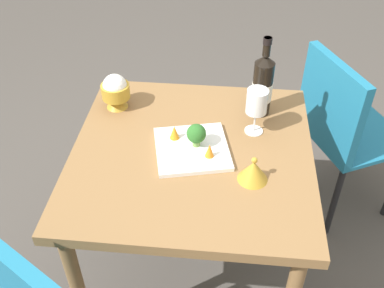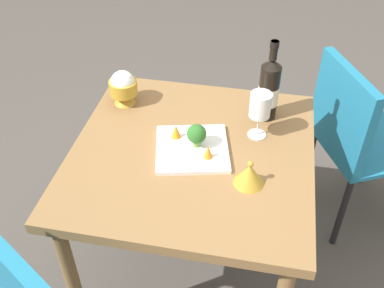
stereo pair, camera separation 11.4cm
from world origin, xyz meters
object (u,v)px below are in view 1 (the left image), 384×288
at_px(carrot_garnish_left, 174,132).
at_px(carrot_garnish_right, 210,150).
at_px(wine_glass, 257,102).
at_px(serving_plate, 192,148).
at_px(wine_bottle, 262,85).
at_px(rice_bowl_lid, 253,171).
at_px(broccoli_floret, 196,134).
at_px(rice_bowl, 116,91).
at_px(chair_near_window, 340,123).

bearing_deg(carrot_garnish_left, carrot_garnish_right, -33.18).
xyz_separation_m(wine_glass, serving_plate, (-0.22, -0.13, -0.12)).
bearing_deg(wine_bottle, serving_plate, -134.02).
height_order(wine_glass, rice_bowl_lid, wine_glass).
bearing_deg(rice_bowl_lid, broccoli_floret, 145.60).
height_order(wine_bottle, rice_bowl, wine_bottle).
relative_size(rice_bowl_lid, carrot_garnish_left, 1.91).
distance_m(rice_bowl, broccoli_floret, 0.40).
bearing_deg(carrot_garnish_right, wine_bottle, 59.18).
height_order(wine_glass, rice_bowl, wine_glass).
relative_size(rice_bowl, rice_bowl_lid, 1.42).
bearing_deg(carrot_garnish_right, wine_glass, 48.32).
xyz_separation_m(chair_near_window, carrot_garnish_left, (-0.68, -0.42, 0.23)).
distance_m(rice_bowl_lid, carrot_garnish_left, 0.32).
height_order(rice_bowl, rice_bowl_lid, rice_bowl).
relative_size(chair_near_window, carrot_garnish_right, 16.89).
bearing_deg(chair_near_window, carrot_garnish_left, -83.95).
xyz_separation_m(rice_bowl, rice_bowl_lid, (0.53, -0.36, -0.04)).
bearing_deg(serving_plate, rice_bowl, 143.93).
distance_m(broccoli_floret, carrot_garnish_right, 0.08).
relative_size(chair_near_window, wine_glass, 4.75).
bearing_deg(broccoli_floret, carrot_garnish_left, 158.41).
xyz_separation_m(serving_plate, carrot_garnish_right, (0.07, -0.04, 0.03)).
bearing_deg(rice_bowl_lid, rice_bowl, 145.97).
bearing_deg(wine_glass, rice_bowl_lid, -91.34).
bearing_deg(wine_glass, carrot_garnish_right, -131.68).
distance_m(chair_near_window, carrot_garnish_right, 0.79).
xyz_separation_m(chair_near_window, rice_bowl, (-0.94, -0.23, 0.27)).
distance_m(rice_bowl, serving_plate, 0.40).
distance_m(wine_bottle, broccoli_floret, 0.33).
distance_m(rice_bowl_lid, broccoli_floret, 0.24).
xyz_separation_m(wine_glass, carrot_garnish_right, (-0.15, -0.17, -0.09)).
height_order(chair_near_window, wine_glass, wine_glass).
xyz_separation_m(wine_glass, rice_bowl, (-0.53, 0.11, -0.05)).
bearing_deg(rice_bowl, wine_bottle, 1.75).
xyz_separation_m(rice_bowl, carrot_garnish_right, (0.38, -0.28, -0.03)).
height_order(rice_bowl, broccoli_floret, rice_bowl).
bearing_deg(carrot_garnish_right, serving_plate, 145.30).
bearing_deg(rice_bowl_lid, serving_plate, 149.21).
height_order(rice_bowl, carrot_garnish_right, rice_bowl).
distance_m(serving_plate, carrot_garnish_left, 0.08).
xyz_separation_m(rice_bowl_lid, carrot_garnish_left, (-0.28, 0.17, 0.00)).
relative_size(wine_bottle, serving_plate, 1.05).
xyz_separation_m(chair_near_window, wine_glass, (-0.40, -0.34, 0.32)).
relative_size(serving_plate, broccoli_floret, 3.50).
relative_size(wine_bottle, rice_bowl, 2.23).
distance_m(rice_bowl_lid, serving_plate, 0.25).
height_order(chair_near_window, rice_bowl_lid, chair_near_window).
height_order(wine_glass, carrot_garnish_left, wine_glass).
distance_m(wine_glass, serving_plate, 0.28).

